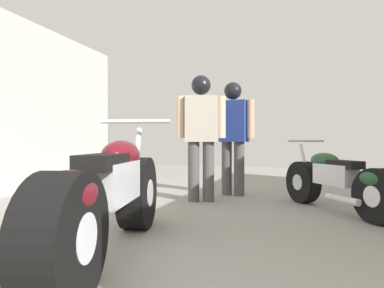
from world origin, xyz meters
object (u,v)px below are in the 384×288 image
at_px(mechanic_in_blue, 201,126).
at_px(mechanic_with_helmet, 233,128).
at_px(motorcycle_maroon_cruiser, 110,197).
at_px(motorcycle_black_naked, 337,182).

distance_m(mechanic_in_blue, mechanic_with_helmet, 0.72).
relative_size(motorcycle_maroon_cruiser, motorcycle_black_naked, 1.36).
bearing_deg(motorcycle_black_naked, motorcycle_maroon_cruiser, -128.82).
xyz_separation_m(mechanic_in_blue, mechanic_with_helmet, (0.31, 0.65, 0.00)).
relative_size(motorcycle_maroon_cruiser, mechanic_with_helmet, 1.26).
bearing_deg(motorcycle_maroon_cruiser, mechanic_with_helmet, 83.91).
xyz_separation_m(motorcycle_black_naked, mechanic_in_blue, (-1.66, 0.24, 0.66)).
bearing_deg(mechanic_in_blue, mechanic_with_helmet, 64.40).
relative_size(motorcycle_black_naked, mechanic_in_blue, 0.92).
bearing_deg(motorcycle_maroon_cruiser, motorcycle_black_naked, 51.18).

